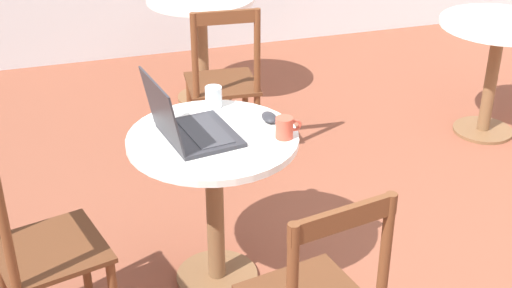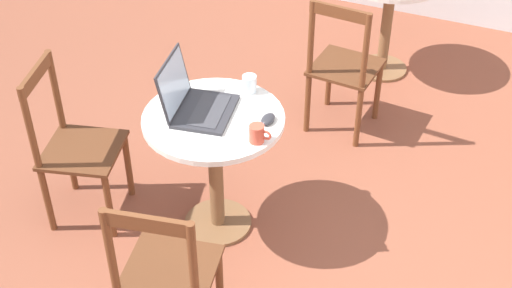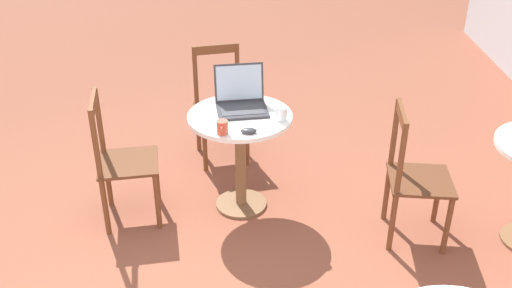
{
  "view_description": "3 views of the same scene",
  "coord_description": "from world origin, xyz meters",
  "px_view_note": "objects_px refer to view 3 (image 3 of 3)",
  "views": [
    {
      "loc": [
        -1.17,
        -2.1,
        2.04
      ],
      "look_at": [
        -0.38,
        0.5,
        0.58
      ],
      "focal_mm": 50.0,
      "sensor_mm": 36.0,
      "label": 1
    },
    {
      "loc": [
        0.69,
        -2.12,
        2.72
      ],
      "look_at": [
        -0.41,
        0.44,
        0.56
      ],
      "focal_mm": 50.0,
      "sensor_mm": 36.0,
      "label": 2
    },
    {
      "loc": [
        2.77,
        0.53,
        2.35
      ],
      "look_at": [
        -0.36,
        0.48,
        0.63
      ],
      "focal_mm": 40.0,
      "sensor_mm": 36.0,
      "label": 3
    }
  ],
  "objects_px": {
    "mouse": "(249,131)",
    "drinking_glass": "(281,114)",
    "mug": "(222,128)",
    "laptop": "(241,101)",
    "chair_near_left": "(220,106)",
    "chair_far_front": "(414,178)",
    "cafe_table_near": "(240,137)",
    "chair_near_front": "(121,161)"
  },
  "relations": [
    {
      "from": "chair_far_front",
      "to": "mouse",
      "type": "distance_m",
      "value": 1.08
    },
    {
      "from": "chair_near_front",
      "to": "chair_far_front",
      "type": "relative_size",
      "value": 1.0
    },
    {
      "from": "laptop",
      "to": "drinking_glass",
      "type": "height_order",
      "value": "laptop"
    },
    {
      "from": "cafe_table_near",
      "to": "drinking_glass",
      "type": "height_order",
      "value": "drinking_glass"
    },
    {
      "from": "laptop",
      "to": "mouse",
      "type": "bearing_deg",
      "value": 9.66
    },
    {
      "from": "chair_near_left",
      "to": "chair_far_front",
      "type": "xyz_separation_m",
      "value": [
        1.05,
        1.29,
        0.0
      ]
    },
    {
      "from": "drinking_glass",
      "to": "chair_far_front",
      "type": "bearing_deg",
      "value": 73.16
    },
    {
      "from": "chair_near_front",
      "to": "mouse",
      "type": "height_order",
      "value": "chair_near_front"
    },
    {
      "from": "chair_near_left",
      "to": "mouse",
      "type": "distance_m",
      "value": 1.05
    },
    {
      "from": "chair_far_front",
      "to": "mouse",
      "type": "relative_size",
      "value": 9.08
    },
    {
      "from": "chair_near_front",
      "to": "laptop",
      "type": "distance_m",
      "value": 0.89
    },
    {
      "from": "chair_near_left",
      "to": "mouse",
      "type": "xyz_separation_m",
      "value": [
        0.98,
        0.26,
        0.29
      ]
    },
    {
      "from": "chair_near_left",
      "to": "chair_far_front",
      "type": "bearing_deg",
      "value": 51.01
    },
    {
      "from": "chair_near_left",
      "to": "cafe_table_near",
      "type": "bearing_deg",
      "value": 14.72
    },
    {
      "from": "cafe_table_near",
      "to": "chair_far_front",
      "type": "height_order",
      "value": "chair_far_front"
    },
    {
      "from": "chair_far_front",
      "to": "mug",
      "type": "bearing_deg",
      "value": -92.44
    },
    {
      "from": "chair_near_front",
      "to": "chair_far_front",
      "type": "xyz_separation_m",
      "value": [
        0.17,
        1.88,
        0.0
      ]
    },
    {
      "from": "mouse",
      "to": "mug",
      "type": "relative_size",
      "value": 0.93
    },
    {
      "from": "laptop",
      "to": "drinking_glass",
      "type": "relative_size",
      "value": 4.22
    },
    {
      "from": "chair_far_front",
      "to": "mug",
      "type": "relative_size",
      "value": 8.41
    },
    {
      "from": "mouse",
      "to": "drinking_glass",
      "type": "xyz_separation_m",
      "value": [
        -0.19,
        0.21,
        0.03
      ]
    },
    {
      "from": "cafe_table_near",
      "to": "chair_far_front",
      "type": "bearing_deg",
      "value": 73.62
    },
    {
      "from": "mug",
      "to": "drinking_glass",
      "type": "height_order",
      "value": "drinking_glass"
    },
    {
      "from": "mouse",
      "to": "laptop",
      "type": "bearing_deg",
      "value": -170.34
    },
    {
      "from": "chair_near_left",
      "to": "chair_far_front",
      "type": "height_order",
      "value": "same"
    },
    {
      "from": "chair_far_front",
      "to": "mouse",
      "type": "height_order",
      "value": "chair_far_front"
    },
    {
      "from": "laptop",
      "to": "mug",
      "type": "xyz_separation_m",
      "value": [
        0.37,
        -0.1,
        -0.01
      ]
    },
    {
      "from": "mug",
      "to": "drinking_glass",
      "type": "relative_size",
      "value": 1.19
    },
    {
      "from": "chair_near_left",
      "to": "drinking_glass",
      "type": "xyz_separation_m",
      "value": [
        0.79,
        0.46,
        0.32
      ]
    },
    {
      "from": "chair_far_front",
      "to": "mug",
      "type": "height_order",
      "value": "chair_far_front"
    },
    {
      "from": "mug",
      "to": "chair_near_front",
      "type": "bearing_deg",
      "value": -100.16
    },
    {
      "from": "chair_far_front",
      "to": "laptop",
      "type": "distance_m",
      "value": 1.22
    },
    {
      "from": "cafe_table_near",
      "to": "chair_near_front",
      "type": "height_order",
      "value": "chair_near_front"
    },
    {
      "from": "chair_far_front",
      "to": "drinking_glass",
      "type": "distance_m",
      "value": 0.93
    },
    {
      "from": "cafe_table_near",
      "to": "chair_near_front",
      "type": "bearing_deg",
      "value": -79.1
    },
    {
      "from": "chair_far_front",
      "to": "drinking_glass",
      "type": "relative_size",
      "value": 10.05
    },
    {
      "from": "laptop",
      "to": "mouse",
      "type": "xyz_separation_m",
      "value": [
        0.36,
        0.06,
        -0.04
      ]
    },
    {
      "from": "cafe_table_near",
      "to": "chair_near_left",
      "type": "distance_m",
      "value": 0.75
    },
    {
      "from": "chair_near_front",
      "to": "mug",
      "type": "distance_m",
      "value": 0.77
    },
    {
      "from": "cafe_table_near",
      "to": "laptop",
      "type": "xyz_separation_m",
      "value": [
        -0.1,
        0.0,
        0.22
      ]
    },
    {
      "from": "mug",
      "to": "drinking_glass",
      "type": "bearing_deg",
      "value": 118.7
    },
    {
      "from": "laptop",
      "to": "chair_far_front",
      "type": "bearing_deg",
      "value": 68.99
    }
  ]
}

